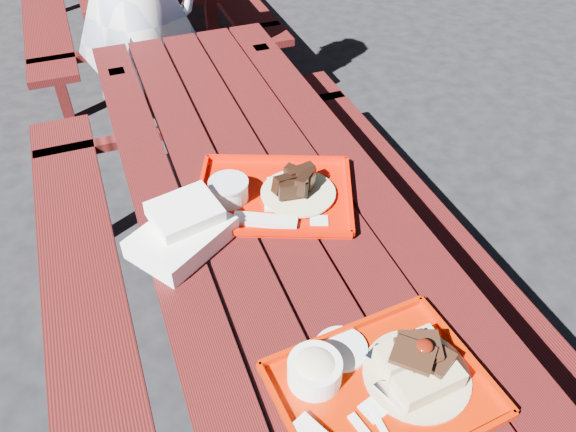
% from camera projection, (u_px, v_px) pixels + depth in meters
% --- Properties ---
extents(ground, '(60.00, 60.00, 0.00)m').
position_uv_depth(ground, '(274.00, 353.00, 2.11)').
color(ground, black).
rests_on(ground, ground).
extents(picnic_table_near, '(1.41, 2.40, 0.75)m').
position_uv_depth(picnic_table_near, '(271.00, 248.00, 1.74)').
color(picnic_table_near, '#460D0F').
rests_on(picnic_table_near, ground).
extents(near_tray, '(0.45, 0.37, 0.13)m').
position_uv_depth(near_tray, '(378.00, 377.00, 1.15)').
color(near_tray, '#B01900').
rests_on(near_tray, picnic_table_near).
extents(far_tray, '(0.54, 0.48, 0.07)m').
position_uv_depth(far_tray, '(272.00, 194.00, 1.60)').
color(far_tray, red).
rests_on(far_tray, picnic_table_near).
extents(white_cloth, '(0.31, 0.29, 0.10)m').
position_uv_depth(white_cloth, '(183.00, 230.00, 1.46)').
color(white_cloth, white).
rests_on(white_cloth, picnic_table_near).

